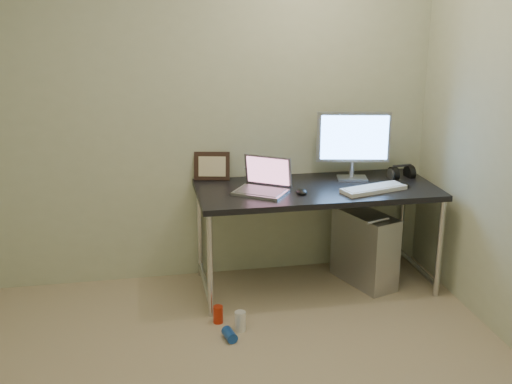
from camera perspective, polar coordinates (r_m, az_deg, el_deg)
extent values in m
cube|color=beige|center=(4.59, -5.63, 7.16)|extent=(3.50, 0.02, 2.50)
cube|color=black|center=(4.51, 5.42, 0.18)|extent=(1.68, 0.73, 0.04)
cylinder|color=silver|center=(4.19, -4.10, -6.61)|extent=(0.04, 0.04, 0.71)
cylinder|color=silver|center=(4.79, -5.02, -3.50)|extent=(0.04, 0.04, 0.71)
cylinder|color=silver|center=(4.63, 16.00, -4.89)|extent=(0.04, 0.04, 0.71)
cylinder|color=silver|center=(5.18, 12.84, -2.27)|extent=(0.04, 0.04, 0.71)
cylinder|color=silver|center=(4.60, -4.51, -8.13)|extent=(0.04, 0.65, 0.04)
cylinder|color=silver|center=(5.01, 14.10, -6.46)|extent=(0.04, 0.65, 0.04)
cube|color=silver|center=(4.76, 9.63, -4.95)|extent=(0.39, 0.56, 0.54)
cylinder|color=#B8B9C0|center=(4.47, 10.75, -2.51)|extent=(0.19, 0.09, 0.03)
cylinder|color=#B8B9C0|center=(4.85, 8.93, -0.84)|extent=(0.19, 0.09, 0.03)
cylinder|color=black|center=(4.99, 7.86, -2.20)|extent=(0.01, 0.16, 0.69)
cylinder|color=black|center=(5.01, 8.90, -2.42)|extent=(0.02, 0.11, 0.71)
cylinder|color=red|center=(4.23, -3.39, -10.81)|extent=(0.08, 0.08, 0.12)
cylinder|color=white|center=(4.13, -1.41, -11.41)|extent=(0.09, 0.09, 0.13)
cylinder|color=#1946A6|center=(4.05, -2.37, -12.56)|extent=(0.09, 0.13, 0.07)
cube|color=#B8B9C0|center=(4.34, 0.41, -0.01)|extent=(0.42, 0.39, 0.02)
cube|color=slate|center=(4.34, 0.41, 0.12)|extent=(0.36, 0.33, 0.00)
cube|color=gray|center=(4.43, 1.08, 1.90)|extent=(0.31, 0.23, 0.22)
cube|color=#7D485D|center=(4.42, 1.10, 1.88)|extent=(0.27, 0.20, 0.19)
cube|color=#B8B9C0|center=(4.73, 8.54, 1.22)|extent=(0.24, 0.19, 0.02)
cylinder|color=#B8B9C0|center=(4.73, 8.50, 2.04)|extent=(0.03, 0.03, 0.12)
cube|color=#B8B9C0|center=(4.66, 8.67, 4.85)|extent=(0.52, 0.14, 0.36)
cube|color=#5189E0|center=(4.65, 8.75, 4.80)|extent=(0.47, 0.10, 0.32)
cube|color=white|center=(4.47, 10.41, 0.27)|extent=(0.49, 0.27, 0.03)
ellipsoid|color=black|center=(4.61, 12.98, 0.72)|extent=(0.10, 0.14, 0.04)
ellipsoid|color=black|center=(4.36, 4.06, 0.15)|extent=(0.08, 0.12, 0.04)
cylinder|color=black|center=(4.81, 12.08, 1.58)|extent=(0.06, 0.12, 0.11)
cylinder|color=black|center=(4.86, 13.54, 1.65)|extent=(0.06, 0.12, 0.11)
cube|color=black|center=(4.82, 12.86, 2.31)|extent=(0.15, 0.04, 0.01)
cube|color=black|center=(4.65, -3.95, 2.32)|extent=(0.27, 0.13, 0.21)
cylinder|color=silver|center=(4.62, -0.78, 1.48)|extent=(0.01, 0.01, 0.09)
cylinder|color=white|center=(4.60, -0.79, 2.11)|extent=(0.04, 0.03, 0.04)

